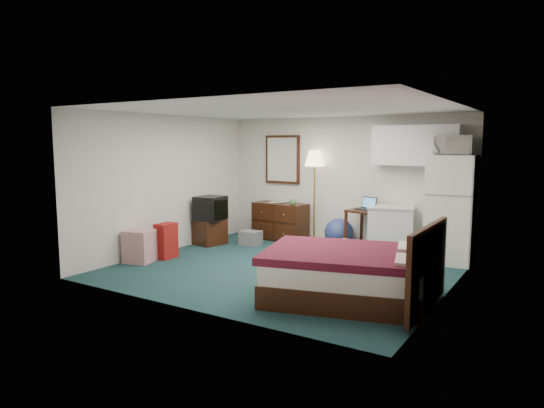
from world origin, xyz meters
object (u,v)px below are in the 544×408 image
Objects in this scene: tv_stand at (210,232)px; suitcase at (166,241)px; kitchen_counter at (390,231)px; desk at (366,230)px; dresser at (280,221)px; bed at (345,275)px; floor_lamp at (314,197)px; fridge at (451,209)px.

suitcase is (0.11, -1.32, 0.06)m from tv_stand.
desk is at bearing 160.09° from kitchen_counter.
dresser is 1.83× the size of suitcase.
dresser is 1.45× the size of desk.
kitchen_counter is 2.81m from bed.
kitchen_counter is 3.47m from tv_stand.
desk is (1.90, -0.05, 0.00)m from dresser.
floor_lamp is at bearing 157.62° from kitchen_counter.
fridge is at bearing 60.35° from bed.
fridge is (3.39, -0.14, 0.52)m from dresser.
fridge is 2.94× the size of suitcase.
desk reaches higher than tv_stand.
fridge is 4.85m from suitcase.
dresser is 1.48m from tv_stand.
floor_lamp is 2.19m from tv_stand.
dresser is 3.92m from bed.
suitcase is (-0.84, -2.45, -0.08)m from dresser.
kitchen_counter is 3.98m from suitcase.
fridge is at bearing 6.60° from desk.
floor_lamp is at bearing 9.88° from dresser.
fridge is 0.93× the size of bed.
desk is (1.15, -0.12, -0.54)m from floor_lamp.
bed is (0.80, -2.80, -0.07)m from desk.
dresser is 1.33× the size of kitchen_counter.
tv_stand is (-4.33, -0.99, -0.66)m from fridge.
kitchen_counter is 0.43× the size of bed.
desk is 1.58m from fridge.
dresser is 0.58× the size of bed.
floor_lamp is 2.20× the size of kitchen_counter.
kitchen_counter is (2.35, -0.07, 0.04)m from dresser.
kitchen_counter reaches higher than bed.
fridge is at bearing 2.16° from dresser.
dresser is at bearing 62.14° from tv_stand.
suitcase is (-2.73, -2.40, -0.08)m from desk.
kitchen_counter is 1.15m from fridge.
kitchen_counter is at bearing 2.82° from dresser.
fridge reaches higher than tv_stand.
desk is at bearing -5.96° from floor_lamp.
dresser is 1.90m from desk.
kitchen_counter reaches higher than desk.
floor_lamp is 3.56m from bed.
tv_stand is (-2.84, -1.08, -0.14)m from desk.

